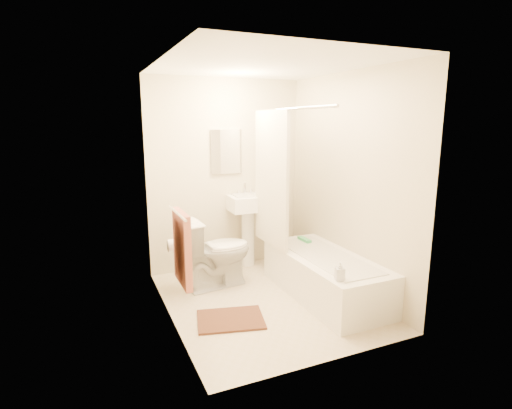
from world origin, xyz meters
name	(u,v)px	position (x,y,z in m)	size (l,w,h in m)	color
floor	(265,300)	(0.00, 0.00, 0.00)	(2.40, 2.40, 0.00)	beige
ceiling	(267,64)	(0.00, 0.00, 2.40)	(2.40, 2.40, 0.00)	white
wall_back	(226,175)	(0.00, 1.20, 1.20)	(2.00, 0.02, 2.40)	beige
wall_left	(166,197)	(-1.00, 0.00, 1.20)	(0.02, 2.40, 2.40)	beige
wall_right	(348,184)	(1.00, 0.00, 1.20)	(0.02, 2.40, 2.40)	beige
mirror	(226,152)	(0.00, 1.18, 1.50)	(0.40, 0.03, 0.55)	white
curtain_rod	(289,109)	(0.30, 0.10, 2.00)	(0.03, 0.03, 1.70)	silver
shower_curtain	(271,180)	(0.30, 0.50, 1.22)	(0.04, 0.80, 1.55)	silver
towel_bar	(177,213)	(-0.96, -0.25, 1.10)	(0.02, 0.02, 0.60)	silver
towel	(182,248)	(-0.93, -0.25, 0.78)	(0.06, 0.45, 0.66)	#CC7266
toilet_paper	(173,245)	(-0.93, 0.12, 0.70)	(0.12, 0.12, 0.11)	white
toilet	(216,252)	(-0.35, 0.60, 0.41)	(0.47, 0.84, 0.82)	white
sink	(249,228)	(0.25, 1.06, 0.52)	(0.53, 0.42, 1.03)	white
bathtub	(325,276)	(0.65, -0.14, 0.23)	(0.70, 1.61, 0.45)	white
bath_mat	(231,319)	(-0.49, -0.26, 0.01)	(0.63, 0.47, 0.02)	#4A201C
soap_bottle	(340,271)	(0.39, -0.76, 0.54)	(0.08, 0.08, 0.18)	silver
scrub_brush	(304,240)	(0.71, 0.41, 0.47)	(0.07, 0.22, 0.04)	#42B465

